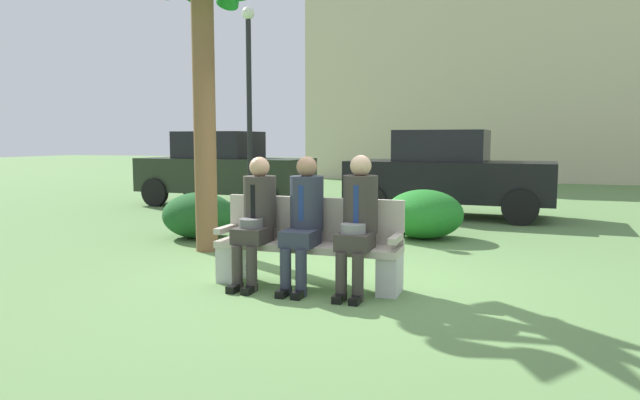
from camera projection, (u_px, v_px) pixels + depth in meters
The scene contains 11 objects.
ground_plane at pixel (339, 282), 5.99m from camera, with size 80.00×80.00×0.00m, color #5B8248.
park_bench at pixel (309, 245), 5.83m from camera, with size 1.91×0.44×0.90m.
seated_man_left at pixel (256, 214), 5.85m from camera, with size 0.34×0.72×1.32m.
seated_man_middle at pixel (304, 215), 5.69m from camera, with size 0.34×0.72×1.33m.
seated_man_right at pixel (358, 217), 5.50m from camera, with size 0.34×0.72×1.35m.
shrub_near_bench at pixel (199, 215), 8.67m from camera, with size 1.12×1.02×0.70m, color #1B5121.
shrub_mid_lawn at pixel (424, 214), 8.65m from camera, with size 1.19×1.09×0.74m, color #217624.
parked_car_near at pixel (224, 169), 12.99m from camera, with size 3.95×1.81×1.68m.
parked_car_far at pixel (447, 174), 11.12m from camera, with size 3.97×1.87×1.68m.
street_lamp at pixel (249, 92), 10.89m from camera, with size 0.24×0.24×3.99m.
building_backdrop at pixel (522, 64), 22.48m from camera, with size 16.67×6.87×8.88m.
Camera 1 is at (1.71, -5.61, 1.49)m, focal length 31.95 mm.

